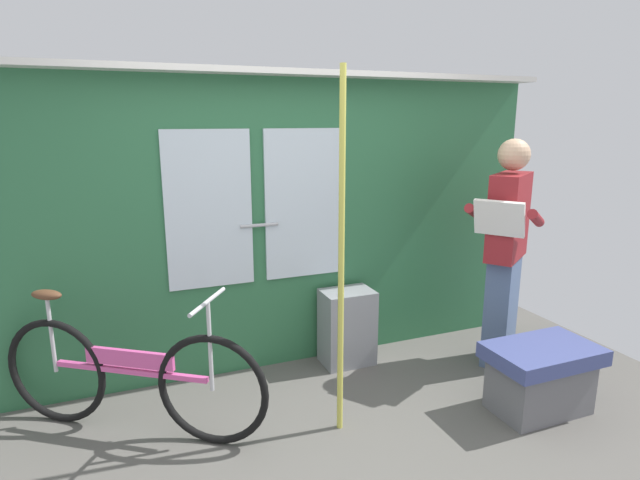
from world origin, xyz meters
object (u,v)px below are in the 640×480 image
passenger_reading_newspaper (506,249)px  bench_seat_corner (540,376)px  bicycle_near_door (130,376)px  handrail_pole (341,260)px  trash_bin_by_wall (347,327)px

passenger_reading_newspaper → bench_seat_corner: size_ratio=2.46×
bicycle_near_door → handrail_pole: 1.44m
trash_bin_by_wall → bicycle_near_door: bearing=-167.6°
bicycle_near_door → bench_seat_corner: 2.58m
bicycle_near_door → handrail_pole: bearing=14.5°
passenger_reading_newspaper → trash_bin_by_wall: size_ratio=2.94×
passenger_reading_newspaper → handrail_pole: size_ratio=0.80×
passenger_reading_newspaper → trash_bin_by_wall: 1.33m
bicycle_near_door → bench_seat_corner: bicycle_near_door is taller
handrail_pole → bench_seat_corner: (1.28, -0.31, -0.83)m
trash_bin_by_wall → bench_seat_corner: size_ratio=0.84×
passenger_reading_newspaper → handrail_pole: (-1.50, -0.35, 0.16)m
bicycle_near_door → trash_bin_by_wall: 1.63m
passenger_reading_newspaper → trash_bin_by_wall: (-1.09, 0.44, -0.62)m
passenger_reading_newspaper → bench_seat_corner: passenger_reading_newspaper is taller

